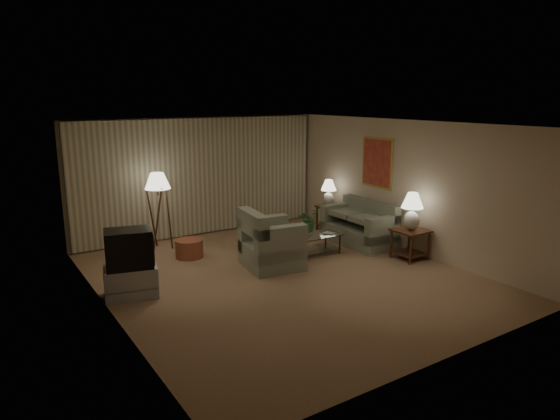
# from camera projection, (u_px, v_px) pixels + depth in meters

# --- Properties ---
(ground) EXTENTS (7.00, 7.00, 0.00)m
(ground) POSITION_uv_depth(u_px,v_px,m) (283.00, 276.00, 8.96)
(ground) COLOR tan
(ground) RESTS_ON ground
(room_shell) EXTENTS (6.04, 7.02, 2.72)m
(room_shell) POSITION_uv_depth(u_px,v_px,m) (242.00, 169.00, 9.81)
(room_shell) COLOR beige
(room_shell) RESTS_ON ground
(sofa) EXTENTS (1.69, 0.87, 0.74)m
(sofa) POSITION_uv_depth(u_px,v_px,m) (358.00, 227.00, 10.86)
(sofa) COLOR gray
(sofa) RESTS_ON ground
(armchair) EXTENTS (1.30, 1.26, 0.87)m
(armchair) POSITION_uv_depth(u_px,v_px,m) (272.00, 244.00, 9.37)
(armchair) COLOR gray
(armchair) RESTS_ON ground
(side_table_near) EXTENTS (0.61, 0.61, 0.60)m
(side_table_near) POSITION_uv_depth(u_px,v_px,m) (410.00, 238.00, 9.82)
(side_table_near) COLOR #381C0F
(side_table_near) RESTS_ON ground
(side_table_far) EXTENTS (0.51, 0.43, 0.60)m
(side_table_far) POSITION_uv_depth(u_px,v_px,m) (328.00, 214.00, 11.95)
(side_table_far) COLOR #381C0F
(side_table_far) RESTS_ON ground
(table_lamp_near) EXTENTS (0.43, 0.43, 0.74)m
(table_lamp_near) POSITION_uv_depth(u_px,v_px,m) (412.00, 208.00, 9.68)
(table_lamp_near) COLOR white
(table_lamp_near) RESTS_ON side_table_near
(table_lamp_far) EXTENTS (0.36, 0.36, 0.63)m
(table_lamp_far) POSITION_uv_depth(u_px,v_px,m) (329.00, 190.00, 11.82)
(table_lamp_far) COLOR white
(table_lamp_far) RESTS_ON side_table_far
(coffee_table) EXTENTS (1.10, 0.60, 0.41)m
(coffee_table) POSITION_uv_depth(u_px,v_px,m) (314.00, 241.00, 10.12)
(coffee_table) COLOR silver
(coffee_table) RESTS_ON ground
(tv_cabinet) EXTENTS (1.05, 0.88, 0.50)m
(tv_cabinet) POSITION_uv_depth(u_px,v_px,m) (131.00, 282.00, 8.01)
(tv_cabinet) COLOR #ABABAE
(tv_cabinet) RESTS_ON ground
(crt_tv) EXTENTS (0.95, 0.84, 0.62)m
(crt_tv) POSITION_uv_depth(u_px,v_px,m) (129.00, 249.00, 7.89)
(crt_tv) COLOR black
(crt_tv) RESTS_ON tv_cabinet
(floor_lamp) EXTENTS (0.53, 0.53, 1.63)m
(floor_lamp) POSITION_uv_depth(u_px,v_px,m) (159.00, 210.00, 10.37)
(floor_lamp) COLOR #381C0F
(floor_lamp) RESTS_ON ground
(ottoman) EXTENTS (0.72, 0.72, 0.37)m
(ottoman) POSITION_uv_depth(u_px,v_px,m) (189.00, 248.00, 9.98)
(ottoman) COLOR #A15736
(ottoman) RESTS_ON ground
(vase) EXTENTS (0.17, 0.17, 0.15)m
(vase) POSITION_uv_depth(u_px,v_px,m) (308.00, 232.00, 9.99)
(vase) COLOR white
(vase) RESTS_ON coffee_table
(flowers) EXTENTS (0.50, 0.46, 0.47)m
(flowers) POSITION_uv_depth(u_px,v_px,m) (308.00, 217.00, 9.92)
(flowers) COLOR #327234
(flowers) RESTS_ON vase
(book) EXTENTS (0.22, 0.26, 0.02)m
(book) POSITION_uv_depth(u_px,v_px,m) (327.00, 234.00, 10.14)
(book) COLOR olive
(book) RESTS_ON coffee_table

